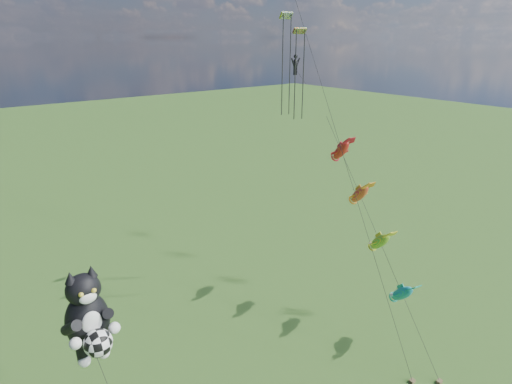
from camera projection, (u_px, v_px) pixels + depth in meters
cat_kite_rig at (89, 318)px, 21.90m from camera, size 2.69×4.23×11.91m
fish_windsock_rig at (370, 218)px, 34.22m from camera, size 4.02×15.53×16.10m
parafoil_rig at (298, 66)px, 34.76m from camera, size 3.37×17.43×27.55m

